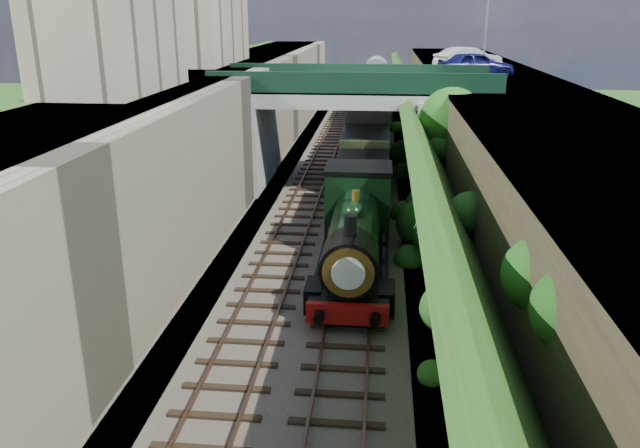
# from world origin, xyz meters

# --- Properties ---
(ground) EXTENTS (160.00, 160.00, 0.00)m
(ground) POSITION_xyz_m (0.00, 0.00, 0.00)
(ground) COLOR #1E4714
(ground) RESTS_ON ground
(trackbed) EXTENTS (10.00, 90.00, 0.20)m
(trackbed) POSITION_xyz_m (0.00, 20.00, 0.10)
(trackbed) COLOR #473F38
(trackbed) RESTS_ON ground
(retaining_wall) EXTENTS (1.00, 90.00, 7.00)m
(retaining_wall) POSITION_xyz_m (-5.50, 20.00, 3.50)
(retaining_wall) COLOR #756B56
(retaining_wall) RESTS_ON ground
(street_plateau_left) EXTENTS (6.00, 90.00, 7.00)m
(street_plateau_left) POSITION_xyz_m (-9.00, 20.00, 3.50)
(street_plateau_left) COLOR #262628
(street_plateau_left) RESTS_ON ground
(street_plateau_right) EXTENTS (8.00, 90.00, 6.25)m
(street_plateau_right) POSITION_xyz_m (9.50, 20.00, 3.12)
(street_plateau_right) COLOR #262628
(street_plateau_right) RESTS_ON ground
(embankment_slope) EXTENTS (4.64, 90.00, 6.36)m
(embankment_slope) POSITION_xyz_m (4.96, 19.55, 2.70)
(embankment_slope) COLOR #1E4714
(embankment_slope) RESTS_ON ground
(track_left) EXTENTS (2.50, 90.00, 0.20)m
(track_left) POSITION_xyz_m (-2.00, 20.00, 0.25)
(track_left) COLOR black
(track_left) RESTS_ON trackbed
(track_right) EXTENTS (2.50, 90.00, 0.20)m
(track_right) POSITION_xyz_m (1.20, 20.00, 0.25)
(track_right) COLOR black
(track_right) RESTS_ON trackbed
(road_bridge) EXTENTS (16.00, 6.40, 7.25)m
(road_bridge) POSITION_xyz_m (0.94, 24.00, 4.08)
(road_bridge) COLOR gray
(road_bridge) RESTS_ON ground
(building_far) EXTENTS (5.00, 10.00, 6.00)m
(building_far) POSITION_xyz_m (-10.50, 30.00, 10.00)
(building_far) COLOR gray
(building_far) RESTS_ON street_plateau_left
(building_near) EXTENTS (4.00, 8.00, 4.00)m
(building_near) POSITION_xyz_m (-9.50, 14.00, 9.00)
(building_near) COLOR gray
(building_near) RESTS_ON street_plateau_left
(tree) EXTENTS (3.60, 3.80, 6.60)m
(tree) POSITION_xyz_m (5.91, 21.51, 4.65)
(tree) COLOR black
(tree) RESTS_ON ground
(lamppost) EXTENTS (0.87, 0.15, 6.00)m
(lamppost) POSITION_xyz_m (8.59, 29.73, 9.57)
(lamppost) COLOR gray
(lamppost) RESTS_ON street_plateau_right
(car_blue) EXTENTS (5.18, 3.15, 1.65)m
(car_blue) POSITION_xyz_m (8.02, 29.27, 7.07)
(car_blue) COLOR #121352
(car_blue) RESTS_ON street_plateau_right
(car_silver) EXTENTS (5.22, 3.93, 1.65)m
(car_silver) POSITION_xyz_m (8.24, 34.98, 7.07)
(car_silver) COLOR silver
(car_silver) RESTS_ON street_plateau_right
(locomotive) EXTENTS (3.10, 10.22, 3.83)m
(locomotive) POSITION_xyz_m (1.20, 10.43, 1.89)
(locomotive) COLOR black
(locomotive) RESTS_ON trackbed
(tender) EXTENTS (2.70, 6.00, 3.05)m
(tender) POSITION_xyz_m (1.20, 17.80, 1.62)
(tender) COLOR black
(tender) RESTS_ON trackbed
(coach_front) EXTENTS (2.90, 18.00, 3.70)m
(coach_front) POSITION_xyz_m (1.20, 30.40, 2.05)
(coach_front) COLOR black
(coach_front) RESTS_ON trackbed
(coach_middle) EXTENTS (2.90, 18.00, 3.70)m
(coach_middle) POSITION_xyz_m (1.20, 49.20, 2.05)
(coach_middle) COLOR black
(coach_middle) RESTS_ON trackbed
(coach_rear) EXTENTS (2.90, 18.00, 3.70)m
(coach_rear) POSITION_xyz_m (1.20, 68.00, 2.05)
(coach_rear) COLOR black
(coach_rear) RESTS_ON trackbed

